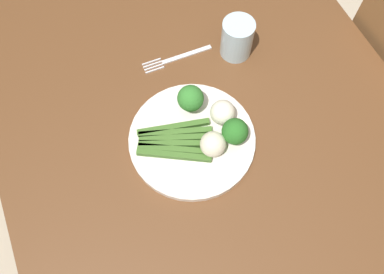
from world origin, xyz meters
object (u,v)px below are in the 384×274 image
at_px(dining_table, 221,177).
at_px(cauliflower_right, 213,144).
at_px(plate, 192,140).
at_px(broccoli_front_left, 235,132).
at_px(broccoli_outer_edge, 191,99).
at_px(cauliflower_near_fork, 223,112).
at_px(fork, 177,58).
at_px(water_glass, 237,38).
at_px(asparagus_bundle, 175,141).

xyz_separation_m(dining_table, cauliflower_right, (0.03, 0.02, 0.15)).
distance_m(plate, broccoli_front_left, 0.10).
relative_size(plate, broccoli_outer_edge, 3.87).
xyz_separation_m(broccoli_front_left, cauliflower_near_fork, (0.05, 0.00, -0.01)).
height_order(broccoli_outer_edge, fork, broccoli_outer_edge).
xyz_separation_m(dining_table, broccoli_outer_edge, (0.13, 0.02, 0.16)).
height_order(cauliflower_right, cauliflower_near_fork, same).
bearing_deg(broccoli_outer_edge, dining_table, -171.39).
bearing_deg(cauliflower_right, fork, -5.17).
bearing_deg(fork, broccoli_outer_edge, 81.18).
height_order(cauliflower_near_fork, water_glass, water_glass).
relative_size(cauliflower_right, fork, 0.31).
relative_size(plate, fork, 1.57).
bearing_deg(dining_table, plate, 34.75).
bearing_deg(dining_table, broccoli_outer_edge, 8.61).
xyz_separation_m(plate, cauliflower_right, (-0.04, -0.03, 0.03)).
relative_size(broccoli_front_left, cauliflower_near_fork, 1.25).
height_order(plate, cauliflower_near_fork, cauliflower_near_fork).
bearing_deg(cauliflower_right, plate, 35.07).
xyz_separation_m(plate, broccoli_front_left, (-0.04, -0.08, 0.04)).
xyz_separation_m(broccoli_outer_edge, water_glass, (0.11, -0.16, -0.01)).
height_order(asparagus_bundle, broccoli_front_left, broccoli_front_left).
bearing_deg(cauliflower_near_fork, water_glass, -34.80).
relative_size(plate, cauliflower_near_fork, 4.99).
distance_m(fork, water_glass, 0.14).
bearing_deg(water_glass, dining_table, 149.72).
relative_size(asparagus_bundle, broccoli_front_left, 2.54).
bearing_deg(cauliflower_near_fork, broccoli_outer_edge, 45.64).
bearing_deg(asparagus_bundle, broccoli_front_left, 1.84).
relative_size(dining_table, fork, 8.29).
height_order(broccoli_outer_edge, cauliflower_right, broccoli_outer_edge).
xyz_separation_m(cauliflower_right, water_glass, (0.21, -0.15, 0.00)).
bearing_deg(broccoli_outer_edge, water_glass, -56.27).
bearing_deg(dining_table, cauliflower_near_fork, -20.48).
relative_size(cauliflower_near_fork, fork, 0.32).
bearing_deg(water_glass, plate, 133.12).
bearing_deg(cauliflower_right, water_glass, -36.35).
height_order(plate, fork, plate).
bearing_deg(cauliflower_near_fork, broccoli_front_left, -179.70).
bearing_deg(asparagus_bundle, cauliflower_right, -12.80).
bearing_deg(dining_table, broccoli_front_left, -47.43).
distance_m(plate, broccoli_outer_edge, 0.08).
bearing_deg(cauliflower_right, cauliflower_near_fork, -40.30).
bearing_deg(broccoli_front_left, cauliflower_right, 93.48).
distance_m(broccoli_outer_edge, cauliflower_right, 0.11).
bearing_deg(cauliflower_near_fork, asparagus_bundle, 96.09).
height_order(plate, asparagus_bundle, asparagus_bundle).
relative_size(cauliflower_right, water_glass, 0.57).
height_order(plate, broccoli_front_left, broccoli_front_left).
xyz_separation_m(broccoli_outer_edge, fork, (0.14, -0.02, -0.05)).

